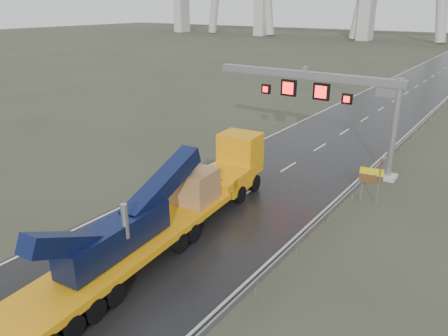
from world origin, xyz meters
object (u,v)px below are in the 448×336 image
Objects in this scene: exit_sign_pair at (371,179)px; striped_barrier at (385,164)px; sign_gantry at (331,94)px; heavy_haul_truck at (181,200)px.

exit_sign_pair reaches higher than striped_barrier.
sign_gantry reaches higher than exit_sign_pair.
sign_gantry reaches higher than striped_barrier.
sign_gantry is 8.05m from exit_sign_pair.
sign_gantry is 14.90m from heavy_haul_truck.
heavy_haul_truck reaches higher than striped_barrier.
striped_barrier is (4.19, 1.53, -5.09)m from sign_gantry.
sign_gantry is at bearing 74.49° from heavy_haul_truck.
striped_barrier is (-0.81, 6.49, -1.18)m from exit_sign_pair.
striped_barrier is at bearing 61.42° from heavy_haul_truck.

